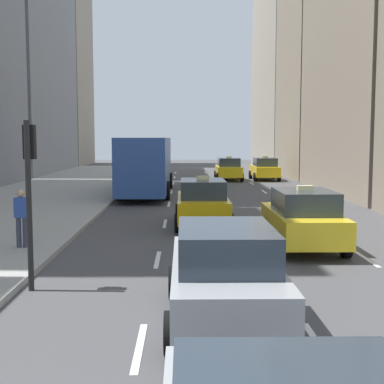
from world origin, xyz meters
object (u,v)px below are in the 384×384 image
(sedan_silver_behind, at_px, (225,274))
(city_bus, at_px, (147,163))
(taxi_second, at_px, (264,169))
(taxi_fourth, at_px, (228,169))
(traffic_light_pole, at_px, (29,177))
(pedestrian_far_walking, at_px, (21,215))
(taxi_lead, at_px, (202,202))
(taxi_third, at_px, (303,218))

(sedan_silver_behind, xyz_separation_m, city_bus, (-2.81, 21.92, 0.90))
(sedan_silver_behind, bearing_deg, taxi_second, 80.08)
(taxi_fourth, height_order, sedan_silver_behind, taxi_fourth)
(traffic_light_pole, bearing_deg, pedestrian_far_walking, 109.55)
(city_bus, bearing_deg, taxi_lead, -76.32)
(taxi_third, relative_size, sedan_silver_behind, 0.97)
(taxi_third, xyz_separation_m, taxi_fourth, (0.00, 25.48, 0.00))
(taxi_lead, xyz_separation_m, city_bus, (-2.81, 11.56, 0.91))
(taxi_fourth, xyz_separation_m, city_bus, (-5.61, -9.96, 0.91))
(taxi_second, relative_size, city_bus, 0.38)
(taxi_fourth, relative_size, pedestrian_far_walking, 2.67)
(city_bus, height_order, traffic_light_pole, traffic_light_pole)
(taxi_lead, distance_m, sedan_silver_behind, 10.36)
(taxi_lead, bearing_deg, sedan_silver_behind, -90.00)
(city_bus, xyz_separation_m, traffic_light_pole, (-1.14, -19.73, 0.62))
(taxi_third, bearing_deg, taxi_second, 83.77)
(taxi_fourth, relative_size, city_bus, 0.38)
(taxi_fourth, xyz_separation_m, traffic_light_pole, (-6.75, -29.69, 1.53))
(taxi_fourth, xyz_separation_m, sedan_silver_behind, (-2.80, -31.87, 0.01))
(taxi_second, xyz_separation_m, sedan_silver_behind, (-5.60, -32.02, 0.01))
(taxi_lead, xyz_separation_m, pedestrian_far_walking, (-5.27, -4.45, 0.19))
(taxi_second, distance_m, traffic_light_pole, 31.37)
(taxi_third, height_order, city_bus, city_bus)
(taxi_fourth, bearing_deg, taxi_second, 2.99)
(sedan_silver_behind, height_order, traffic_light_pole, traffic_light_pole)
(taxi_second, bearing_deg, taxi_third, -96.23)
(city_bus, bearing_deg, taxi_second, 50.22)
(taxi_second, height_order, city_bus, city_bus)
(pedestrian_far_walking, bearing_deg, taxi_fourth, 72.73)
(sedan_silver_behind, distance_m, pedestrian_far_walking, 7.92)
(taxi_lead, relative_size, taxi_fourth, 1.00)
(taxi_lead, distance_m, city_bus, 11.93)
(taxi_third, bearing_deg, taxi_lead, 125.19)
(taxi_lead, height_order, city_bus, city_bus)
(taxi_third, height_order, sedan_silver_behind, taxi_third)
(taxi_fourth, relative_size, sedan_silver_behind, 0.97)
(taxi_second, xyz_separation_m, taxi_third, (-2.80, -25.63, 0.00))
(taxi_third, xyz_separation_m, sedan_silver_behind, (-2.80, -6.39, 0.01))
(taxi_lead, height_order, sedan_silver_behind, taxi_lead)
(city_bus, distance_m, pedestrian_far_walking, 16.21)
(taxi_fourth, bearing_deg, traffic_light_pole, -102.81)
(taxi_lead, distance_m, taxi_second, 22.37)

